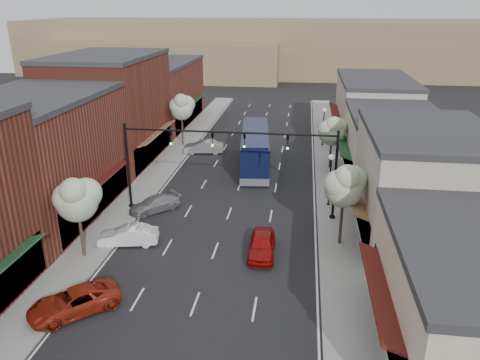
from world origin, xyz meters
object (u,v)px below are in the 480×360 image
at_px(tree_left_near, 77,198).
at_px(tree_left_far, 182,107).
at_px(tree_right_near, 345,185).
at_px(tree_right_far, 333,130).
at_px(parked_car_c, 155,204).
at_px(parked_car_e, 204,147).
at_px(coach_bus, 255,148).
at_px(signal_mast_left, 157,155).
at_px(parked_car_b, 128,235).
at_px(red_hatchback, 262,245).
at_px(parked_car_a, 74,302).
at_px(lamp_post_near, 331,172).
at_px(signal_mast_right, 304,161).
at_px(lamp_post_far, 324,121).

relative_size(tree_left_near, tree_left_far, 0.93).
distance_m(tree_right_near, tree_right_far, 16.01).
bearing_deg(parked_car_c, parked_car_e, 131.92).
bearing_deg(coach_bus, signal_mast_left, -124.59).
relative_size(coach_bus, parked_car_b, 3.07).
height_order(tree_right_far, red_hatchback, tree_right_far).
height_order(tree_left_far, red_hatchback, tree_left_far).
bearing_deg(red_hatchback, tree_right_far, 72.68).
height_order(tree_right_far, tree_left_far, tree_left_far).
relative_size(tree_left_far, parked_car_a, 1.28).
relative_size(signal_mast_left, tree_right_near, 1.38).
relative_size(signal_mast_left, tree_left_near, 1.44).
distance_m(lamp_post_near, red_hatchback, 10.02).
relative_size(signal_mast_right, parked_car_c, 1.96).
distance_m(signal_mast_left, parked_car_a, 14.14).
relative_size(tree_right_far, red_hatchback, 1.28).
bearing_deg(tree_left_far, tree_left_near, -90.00).
bearing_deg(signal_mast_left, tree_left_near, -108.10).
relative_size(lamp_post_far, red_hatchback, 1.05).
height_order(red_hatchback, parked_car_a, red_hatchback).
xyz_separation_m(tree_left_near, coach_bus, (9.05, 19.71, -2.28)).
xyz_separation_m(tree_left_near, tree_left_far, (-0.00, 26.00, 0.38)).
bearing_deg(parked_car_e, tree_left_near, -15.78).
height_order(signal_mast_left, parked_car_e, signal_mast_left).
relative_size(lamp_post_far, coach_bus, 0.36).
distance_m(lamp_post_near, parked_car_b, 16.35).
bearing_deg(parked_car_b, tree_left_near, -57.51).
distance_m(red_hatchback, parked_car_b, 9.18).
bearing_deg(parked_car_e, lamp_post_far, 100.88).
xyz_separation_m(lamp_post_near, parked_car_b, (-13.84, -8.40, -2.34)).
distance_m(signal_mast_left, tree_right_far, 18.39).
bearing_deg(parked_car_c, parked_car_a, -46.74).
bearing_deg(signal_mast_left, tree_right_far, 40.54).
distance_m(lamp_post_near, lamp_post_far, 17.50).
bearing_deg(tree_right_near, parked_car_b, -172.71).
bearing_deg(tree_left_near, red_hatchback, 9.88).
distance_m(tree_right_far, coach_bus, 7.83).
height_order(tree_right_far, parked_car_b, tree_right_far).
bearing_deg(parked_car_c, signal_mast_left, 88.74).
bearing_deg(parked_car_e, lamp_post_near, 36.88).
height_order(red_hatchback, parked_car_b, red_hatchback).
bearing_deg(lamp_post_near, signal_mast_right, -131.05).
bearing_deg(lamp_post_near, lamp_post_far, 90.00).
height_order(signal_mast_left, parked_car_c, signal_mast_left).
bearing_deg(signal_mast_left, parked_car_a, -92.44).
height_order(coach_bus, parked_car_e, coach_bus).
height_order(signal_mast_left, parked_car_b, signal_mast_left).
height_order(signal_mast_right, signal_mast_left, same).
distance_m(tree_left_near, red_hatchback, 12.09).
relative_size(tree_right_near, coach_bus, 0.48).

